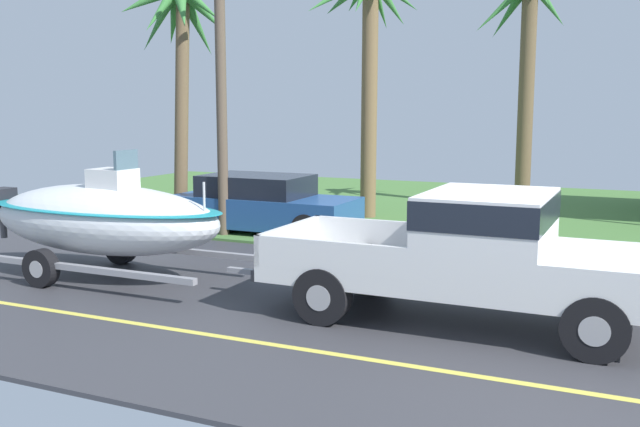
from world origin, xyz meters
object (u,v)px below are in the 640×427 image
object	(u,v)px
parked_sedan_near	(263,205)
utility_pole	(221,73)
boat_on_trailer	(103,218)
pickup_truck_towing	(485,251)
palm_tree_far_left	(179,32)
palm_tree_near_right	(527,39)
palm_tree_near_left	(368,29)

from	to	relation	value
parked_sedan_near	utility_pole	size ratio (longest dim) A/B	0.61
boat_on_trailer	utility_pole	bearing A→B (deg)	93.33
utility_pole	parked_sedan_near	bearing A→B (deg)	56.83
boat_on_trailer	utility_pole	size ratio (longest dim) A/B	0.84
parked_sedan_near	utility_pole	distance (m)	3.23
pickup_truck_towing	utility_pole	world-z (taller)	utility_pole
palm_tree_far_left	parked_sedan_near	bearing A→B (deg)	-11.10
palm_tree_near_right	boat_on_trailer	bearing A→B (deg)	-114.40
pickup_truck_towing	parked_sedan_near	bearing A→B (deg)	140.93
boat_on_trailer	palm_tree_near_left	distance (m)	9.24
pickup_truck_towing	palm_tree_near_right	bearing A→B (deg)	96.83
palm_tree_near_left	palm_tree_far_left	xyz separation A→B (m)	(-4.12, -2.50, -0.13)
pickup_truck_towing	parked_sedan_near	distance (m)	8.19
boat_on_trailer	palm_tree_near_right	xyz separation A→B (m)	(5.27, 11.62, 3.83)
palm_tree_near_right	palm_tree_far_left	world-z (taller)	palm_tree_near_right
palm_tree_far_left	palm_tree_near_left	bearing A→B (deg)	31.24
pickup_truck_towing	parked_sedan_near	world-z (taller)	pickup_truck_towing
palm_tree_near_left	palm_tree_near_right	distance (m)	4.89
pickup_truck_towing	utility_pole	xyz separation A→B (m)	(-6.91, 4.31, 2.70)
parked_sedan_near	palm_tree_near_left	world-z (taller)	palm_tree_near_left
utility_pole	pickup_truck_towing	bearing A→B (deg)	-31.93
palm_tree_near_left	utility_pole	xyz separation A→B (m)	(-2.04, -3.87, -1.25)
pickup_truck_towing	palm_tree_near_left	bearing A→B (deg)	120.79
palm_tree_near_left	pickup_truck_towing	bearing A→B (deg)	-59.21
parked_sedan_near	pickup_truck_towing	bearing A→B (deg)	-39.07
boat_on_trailer	palm_tree_near_left	world-z (taller)	palm_tree_near_left
parked_sedan_near	utility_pole	world-z (taller)	utility_pole
boat_on_trailer	palm_tree_near_right	distance (m)	13.32
palm_tree_far_left	utility_pole	bearing A→B (deg)	-33.42
pickup_truck_towing	palm_tree_near_left	size ratio (longest dim) A/B	0.84
palm_tree_near_left	utility_pole	distance (m)	4.55
palm_tree_far_left	utility_pole	distance (m)	2.72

